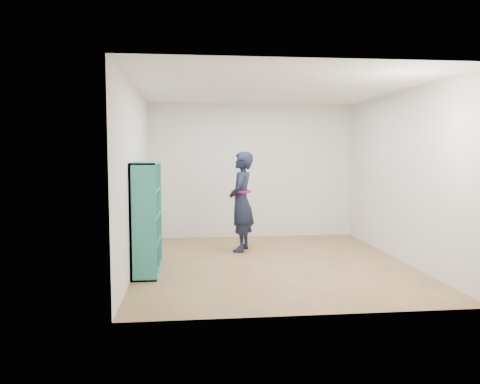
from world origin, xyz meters
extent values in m
plane|color=brown|center=(0.00, 0.00, 0.00)|extent=(4.50, 4.50, 0.00)
plane|color=white|center=(0.00, 0.00, 2.60)|extent=(4.50, 4.50, 0.00)
cube|color=silver|center=(-2.00, 0.00, 1.30)|extent=(0.02, 4.50, 2.60)
cube|color=silver|center=(2.00, 0.00, 1.30)|extent=(0.02, 4.50, 2.60)
cube|color=silver|center=(0.00, 2.25, 1.30)|extent=(4.00, 0.02, 2.60)
cube|color=silver|center=(0.00, -2.25, 1.30)|extent=(4.00, 0.02, 2.60)
cube|color=teal|center=(-1.82, -0.81, 0.77)|extent=(0.34, 0.02, 1.53)
cube|color=teal|center=(-1.82, 0.32, 0.77)|extent=(0.34, 0.02, 1.53)
cube|color=teal|center=(-1.82, -0.25, 0.01)|extent=(0.34, 1.15, 0.02)
cube|color=teal|center=(-1.82, -0.25, 1.52)|extent=(0.34, 1.15, 0.02)
cube|color=teal|center=(-1.98, -0.25, 0.77)|extent=(0.02, 1.15, 1.53)
cube|color=teal|center=(-1.82, -0.43, 0.77)|extent=(0.31, 0.02, 1.49)
cube|color=teal|center=(-1.82, -0.06, 0.77)|extent=(0.31, 0.02, 1.49)
cube|color=teal|center=(-1.82, -0.25, 0.40)|extent=(0.31, 1.10, 0.02)
cube|color=teal|center=(-1.82, -0.25, 0.77)|extent=(0.31, 1.10, 0.02)
cube|color=teal|center=(-1.82, -0.25, 1.14)|extent=(0.31, 1.10, 0.02)
cube|color=beige|center=(-1.80, -0.62, 0.06)|extent=(0.21, 0.13, 0.05)
cube|color=black|center=(-1.79, -0.67, 0.51)|extent=(0.17, 0.15, 0.21)
cube|color=maroon|center=(-1.79, -0.67, 0.91)|extent=(0.17, 0.15, 0.26)
cube|color=silver|center=(-1.80, -0.62, 1.18)|extent=(0.21, 0.13, 0.05)
cube|color=navy|center=(-1.79, -0.30, 0.16)|extent=(0.17, 0.15, 0.26)
cube|color=brown|center=(-1.79, -0.30, 0.51)|extent=(0.17, 0.15, 0.21)
cube|color=#BFB28C|center=(-1.80, -0.25, 0.82)|extent=(0.21, 0.13, 0.08)
cube|color=#26594C|center=(-1.79, -0.30, 1.28)|extent=(0.17, 0.15, 0.26)
cube|color=beige|center=(-1.79, 0.06, 0.15)|extent=(0.17, 0.15, 0.23)
cube|color=black|center=(-1.80, 0.11, 0.45)|extent=(0.21, 0.13, 0.08)
cube|color=maroon|center=(-1.79, 0.06, 0.89)|extent=(0.17, 0.15, 0.21)
cube|color=silver|center=(-1.79, 0.06, 1.29)|extent=(0.17, 0.15, 0.28)
imported|color=black|center=(-0.36, 0.94, 0.84)|extent=(0.56, 0.70, 1.68)
torus|color=#9C0C5F|center=(-0.36, 0.94, 1.01)|extent=(0.43, 0.43, 0.04)
cube|color=silver|center=(-0.46, 1.06, 0.95)|extent=(0.03, 0.10, 0.13)
cube|color=black|center=(-0.46, 1.06, 0.95)|extent=(0.03, 0.09, 0.13)
camera|label=1|loc=(-1.23, -6.83, 1.68)|focal=35.00mm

